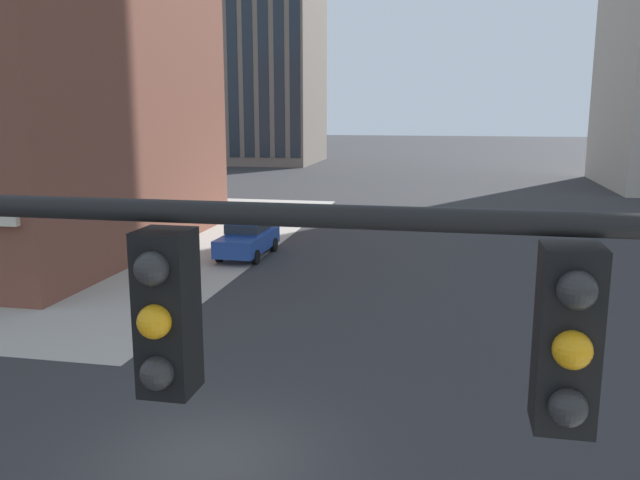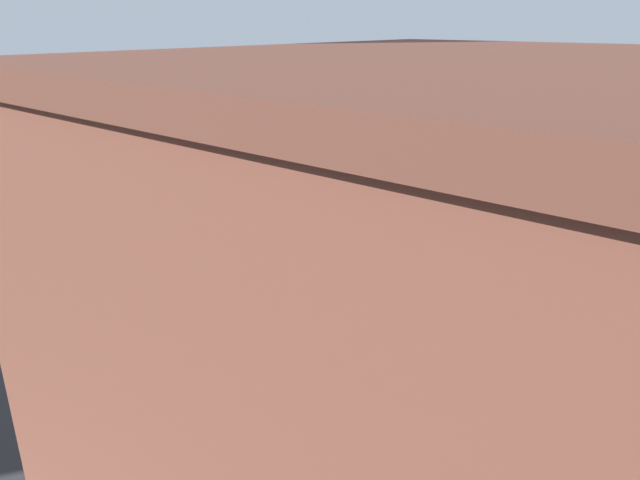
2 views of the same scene
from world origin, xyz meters
TOP-DOWN VIEW (x-y plane):
  - ground_plane at (0.00, 0.00)m, footprint 320.00×320.00m
  - car_main_southbound_near at (-4.71, 17.27)m, footprint 1.97×4.44m

SIDE VIEW (x-z plane):
  - ground_plane at x=0.00m, z-range 0.00..0.00m
  - car_main_southbound_near at x=-4.71m, z-range 0.08..1.76m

